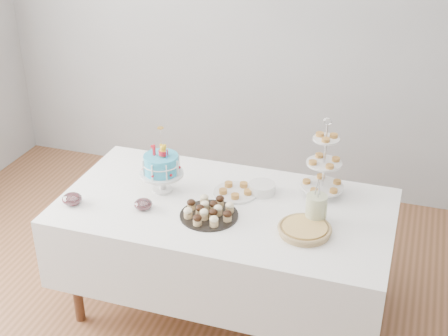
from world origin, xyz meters
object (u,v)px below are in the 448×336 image
(birthday_cake, at_px, (162,175))
(utensil_pitcher, at_px, (316,208))
(jam_bowl_a, at_px, (72,199))
(tiered_stand, at_px, (324,164))
(cupcake_tray, at_px, (209,211))
(plate_stack, at_px, (262,188))
(pastry_plate, at_px, (236,191))
(pie, at_px, (305,229))
(jam_bowl_b, at_px, (143,204))
(table, at_px, (225,238))

(birthday_cake, bearing_deg, utensil_pitcher, 1.47)
(jam_bowl_a, bearing_deg, tiered_stand, 22.59)
(cupcake_tray, distance_m, plate_stack, 0.40)
(pastry_plate, bearing_deg, pie, -31.39)
(tiered_stand, xyz_separation_m, utensil_pitcher, (0.02, -0.32, -0.11))
(pie, bearing_deg, plate_stack, 133.54)
(tiered_stand, bearing_deg, jam_bowl_a, -157.41)
(cupcake_tray, height_order, tiered_stand, tiered_stand)
(jam_bowl_b, distance_m, utensil_pitcher, 0.98)
(table, xyz_separation_m, jam_bowl_b, (-0.43, -0.19, 0.26))
(tiered_stand, relative_size, jam_bowl_a, 4.30)
(plate_stack, bearing_deg, cupcake_tray, -121.67)
(cupcake_tray, xyz_separation_m, jam_bowl_a, (-0.79, -0.12, -0.00))
(tiered_stand, height_order, jam_bowl_a, tiered_stand)
(plate_stack, height_order, pastry_plate, plate_stack)
(pastry_plate, height_order, utensil_pitcher, utensil_pitcher)
(table, bearing_deg, jam_bowl_a, -162.45)
(tiered_stand, distance_m, utensil_pitcher, 0.34)
(cupcake_tray, bearing_deg, jam_bowl_b, -173.63)
(pie, relative_size, pastry_plate, 1.10)
(pastry_plate, relative_size, utensil_pitcher, 1.02)
(birthday_cake, distance_m, plate_stack, 0.60)
(tiered_stand, relative_size, plate_stack, 3.09)
(table, distance_m, jam_bowl_a, 0.92)
(plate_stack, height_order, utensil_pitcher, utensil_pitcher)
(cupcake_tray, height_order, plate_stack, cupcake_tray)
(jam_bowl_a, bearing_deg, plate_stack, 24.86)
(tiered_stand, bearing_deg, cupcake_tray, -141.64)
(cupcake_tray, xyz_separation_m, jam_bowl_b, (-0.38, -0.04, -0.01))
(jam_bowl_a, bearing_deg, table, 17.55)
(tiered_stand, height_order, pastry_plate, tiered_stand)
(tiered_stand, bearing_deg, pie, -91.58)
(tiered_stand, height_order, jam_bowl_b, tiered_stand)
(pie, relative_size, plate_stack, 1.82)
(birthday_cake, bearing_deg, tiered_stand, 20.87)
(pie, relative_size, utensil_pitcher, 1.12)
(table, bearing_deg, tiered_stand, 30.15)
(plate_stack, distance_m, pastry_plate, 0.16)
(plate_stack, xyz_separation_m, jam_bowl_a, (-1.01, -0.47, 0.00))
(cupcake_tray, distance_m, pastry_plate, 0.30)
(cupcake_tray, xyz_separation_m, utensil_pitcher, (0.58, 0.12, 0.06))
(birthday_cake, relative_size, pie, 1.38)
(cupcake_tray, distance_m, jam_bowl_a, 0.80)
(jam_bowl_a, bearing_deg, jam_bowl_b, 10.92)
(birthday_cake, bearing_deg, plate_stack, 20.92)
(jam_bowl_b, bearing_deg, plate_stack, 33.05)
(pie, height_order, jam_bowl_b, jam_bowl_b)
(birthday_cake, height_order, jam_bowl_b, birthday_cake)
(pastry_plate, height_order, jam_bowl_b, jam_bowl_b)
(pastry_plate, xyz_separation_m, jam_bowl_b, (-0.45, -0.33, 0.01))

